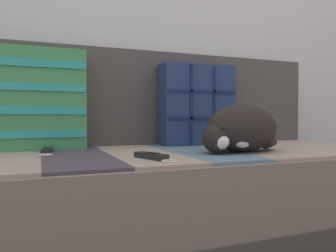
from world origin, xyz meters
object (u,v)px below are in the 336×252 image
Objects in this scene: throw_pillow_quilted at (197,105)px; game_remote_near at (47,151)px; couch at (190,196)px; sleeping_cat at (240,130)px; game_remote_far at (152,156)px; throw_pillow_striped at (37,100)px.

throw_pillow_quilted reaches higher than game_remote_near.
couch is 0.35m from sleeping_cat.
game_remote_near is at bearing 172.95° from couch.
throw_pillow_quilted is 2.08× the size of game_remote_near.
couch is at bearing 44.59° from game_remote_far.
throw_pillow_striped reaches higher than throw_pillow_quilted.
game_remote_far is at bearing -168.89° from sleeping_cat.
sleeping_cat reaches higher than game_remote_near.
game_remote_near is at bearing 160.92° from sleeping_cat.
throw_pillow_quilted is at bearing 0.04° from throw_pillow_striped.
throw_pillow_striped is at bearing 152.09° from sleeping_cat.
game_remote_far reaches higher than couch.
throw_pillow_striped is 2.13× the size of game_remote_far.
sleeping_cat is at bearing -51.92° from couch.
couch is at bearing 128.08° from sleeping_cat.
throw_pillow_striped reaches higher than game_remote_far.
game_remote_far is at bearing -130.11° from throw_pillow_quilted.
throw_pillow_quilted is 2.00× the size of game_remote_far.
throw_pillow_striped is 2.21× the size of game_remote_near.
sleeping_cat is (0.13, -0.17, 0.28)m from couch.
couch is 4.19× the size of throw_pillow_striped.
sleeping_cat is 1.94× the size of game_remote_far.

